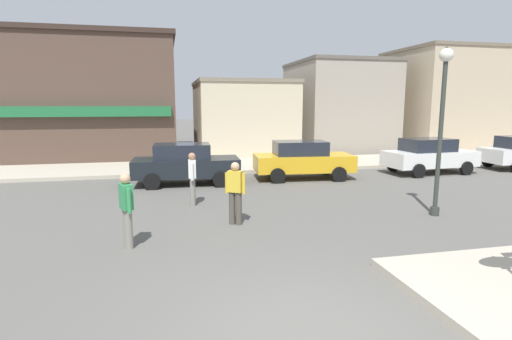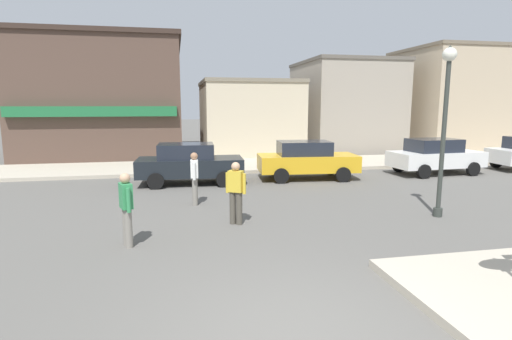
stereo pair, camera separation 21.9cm
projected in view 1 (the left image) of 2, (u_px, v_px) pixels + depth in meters
The scene contains 13 objects.
ground_plane at pixel (304, 336), 5.30m from camera, with size 160.00×160.00×0.00m, color #5B5954.
kerb_far at pixel (203, 167), 19.26m from camera, with size 80.00×4.00×0.15m, color #B7AD99.
lamp_post at pixel (442, 107), 10.59m from camera, with size 0.36×0.36×4.54m.
parked_car_nearest at pixel (185, 163), 15.28m from camera, with size 4.07×2.02×1.56m.
parked_car_second at pixel (303, 159), 16.42m from camera, with size 4.13×2.14×1.56m.
parked_car_third at pixel (429, 155), 17.71m from camera, with size 4.11×2.09×1.56m.
pedestrian_crossing_near at pixel (235, 191), 10.10m from camera, with size 0.52×0.38×1.61m.
pedestrian_crossing_far at pixel (192, 177), 12.06m from camera, with size 0.25×0.56×1.61m.
pedestrian_kerb_side at pixel (127, 208), 8.45m from camera, with size 0.33×0.55×1.61m.
building_corner_shop at pixel (100, 99), 23.62m from camera, with size 8.78×9.13×6.76m.
building_storefront_left_near at pixel (242, 118), 24.46m from camera, with size 5.65×6.46×4.43m.
building_storefront_left_mid at pixel (338, 106), 26.57m from camera, with size 5.84×6.58×5.81m.
building_storefront_right_near at pixel (447, 100), 27.01m from camera, with size 7.02×6.33×6.65m.
Camera 1 is at (-1.69, -4.61, 3.03)m, focal length 28.00 mm.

